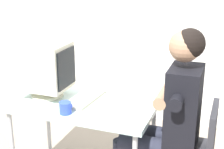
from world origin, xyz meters
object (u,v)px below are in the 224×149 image
keyboard (85,98)px  desk (84,108)px  crt_monitor (46,67)px  person_seated (168,112)px  office_chair (192,148)px  desk_mug (66,108)px

keyboard → desk: bearing=-87.4°
crt_monitor → person_seated: person_seated is taller
office_chair → person_seated: 0.32m
crt_monitor → desk_mug: bearing=-39.8°
office_chair → person_seated: size_ratio=0.61×
desk → person_seated: person_seated is taller
crt_monitor → office_chair: size_ratio=0.54×
person_seated → desk_mug: person_seated is taller
crt_monitor → person_seated: (0.99, -0.01, -0.23)m
office_chair → desk_mug: 0.96m
desk → person_seated: size_ratio=0.84×
crt_monitor → office_chair: (1.18, -0.01, -0.49)m
office_chair → desk_mug: size_ratio=8.36×
crt_monitor → desk_mug: 0.44m
crt_monitor → desk_mug: crt_monitor is taller
desk_mug → office_chair: bearing=14.9°
person_seated → office_chair: bearing=0.0°
keyboard → person_seated: bearing=-3.8°
keyboard → desk_mug: size_ratio=4.43×
keyboard → person_seated: person_seated is taller
desk → office_chair: bearing=-1.0°
crt_monitor → desk_mug: size_ratio=4.50×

